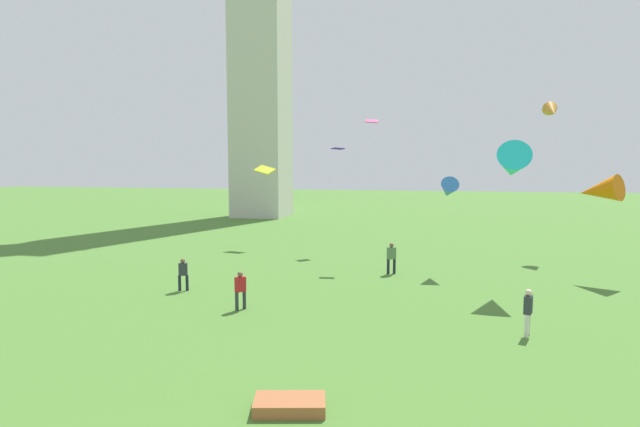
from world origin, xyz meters
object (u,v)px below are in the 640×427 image
monument_obelisk (260,14)px  kite_flying_1 (599,191)px  kite_flying_2 (512,166)px  person_2 (528,309)px  kite_flying_5 (552,111)px  kite_bundle_1 (290,405)px  kite_flying_0 (338,149)px  person_3 (183,273)px  person_1 (240,288)px  kite_flying_6 (265,170)px  person_0 (391,256)px  kite_flying_4 (372,121)px  kite_flying_8 (448,190)px

monument_obelisk → kite_flying_1: monument_obelisk is taller
monument_obelisk → kite_flying_2: 43.03m
kite_flying_1 → person_2: bearing=14.0°
kite_flying_5 → kite_bundle_1: size_ratio=0.96×
kite_flying_1 → kite_flying_0: bearing=-70.0°
kite_flying_0 → person_3: bearing=23.4°
kite_flying_0 → person_1: bearing=40.1°
person_1 → kite_flying_6: (-4.62, 16.44, 4.84)m
monument_obelisk → person_0: monument_obelisk is taller
kite_flying_4 → kite_flying_0: bearing=-56.7°
kite_bundle_1 → kite_flying_2: bearing=63.7°
kite_flying_5 → person_3: bearing=-144.4°
kite_flying_1 → kite_flying_5: 9.14m
kite_flying_5 → kite_flying_6: kite_flying_5 is taller
kite_flying_0 → kite_flying_1: bearing=114.2°
person_2 → kite_flying_5: 20.74m
monument_obelisk → kite_flying_0: size_ratio=46.66×
person_2 → kite_flying_1: bearing=-8.4°
person_0 → monument_obelisk: bearing=88.2°
person_1 → kite_flying_1: kite_flying_1 is taller
person_2 → kite_flying_5: (4.35, 18.28, 8.78)m
kite_flying_0 → kite_flying_2: size_ratio=0.37×
kite_flying_2 → kite_bundle_1: (-7.05, -14.28, -5.90)m
kite_flying_1 → kite_bundle_1: bearing=6.3°
kite_flying_6 → person_1: bearing=-54.8°
kite_flying_2 → kite_flying_5: 12.39m
kite_flying_0 → kite_flying_2: bearing=92.9°
kite_flying_2 → person_0: bearing=-14.7°
monument_obelisk → kite_bundle_1: (16.84, -45.37, -23.64)m
kite_flying_2 → kite_flying_8: 4.69m
kite_flying_2 → kite_flying_6: 19.00m
person_3 → kite_flying_5: (19.44, 15.19, 8.84)m
person_0 → kite_bundle_1: 16.35m
person_2 → person_1: bearing=104.1°
monument_obelisk → kite_flying_4: bearing=-57.4°
person_3 → kite_flying_8: kite_flying_8 is taller
kite_flying_1 → kite_bundle_1: 21.94m
person_2 → kite_flying_4: size_ratio=2.05×
person_0 → kite_bundle_1: bearing=-127.5°
kite_flying_1 → kite_flying_8: (-7.81, -0.10, -0.07)m
monument_obelisk → kite_flying_4: (16.36, -25.59, -14.98)m
person_3 → kite_flying_0: 15.52m
person_1 → kite_flying_1: (16.44, 9.95, 3.81)m
kite_flying_4 → kite_flying_1: bearing=166.6°
person_3 → kite_flying_8: bearing=6.1°
person_1 → kite_flying_4: (3.99, 11.91, 7.90)m
person_1 → kite_flying_5: bearing=-2.9°
kite_flying_4 → kite_flying_8: kite_flying_4 is taller
person_3 → kite_flying_1: bearing=-4.3°
person_2 → kite_flying_0: kite_flying_0 is taller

